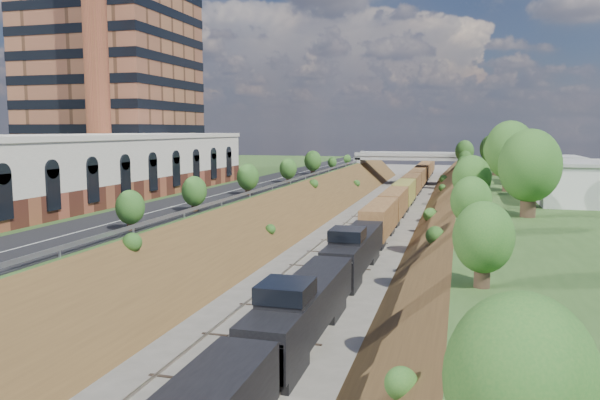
% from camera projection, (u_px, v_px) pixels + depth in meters
% --- Properties ---
extents(platform_left, '(44.00, 180.00, 5.00)m').
position_uv_depth(platform_left, '(137.00, 200.00, 83.10)').
color(platform_left, '#304F20').
rests_on(platform_left, ground).
extents(embankment_left, '(10.00, 180.00, 10.00)m').
position_uv_depth(embankment_left, '(285.00, 224.00, 77.60)').
color(embankment_left, brown).
rests_on(embankment_left, ground).
extents(embankment_right, '(10.00, 180.00, 10.00)m').
position_uv_depth(embankment_right, '(456.00, 232.00, 71.80)').
color(embankment_right, brown).
rests_on(embankment_right, ground).
extents(rail_left_track, '(1.58, 180.00, 0.18)m').
position_uv_depth(rail_left_track, '(347.00, 226.00, 75.38)').
color(rail_left_track, gray).
rests_on(rail_left_track, ground).
extents(rail_right_track, '(1.58, 180.00, 0.18)m').
position_uv_depth(rail_right_track, '(388.00, 228.00, 74.01)').
color(rail_right_track, gray).
rests_on(rail_right_track, ground).
extents(road, '(8.00, 180.00, 0.10)m').
position_uv_depth(road, '(253.00, 186.00, 78.18)').
color(road, black).
rests_on(road, platform_left).
extents(guardrail, '(0.10, 171.00, 0.70)m').
position_uv_depth(guardrail, '(281.00, 183.00, 76.85)').
color(guardrail, '#99999E').
rests_on(guardrail, platform_left).
extents(commercial_building, '(14.30, 62.30, 7.00)m').
position_uv_depth(commercial_building, '(64.00, 169.00, 60.00)').
color(commercial_building, brown).
rests_on(commercial_building, platform_left).
extents(highrise_tower, '(22.00, 22.00, 53.90)m').
position_uv_depth(highrise_tower, '(110.00, 2.00, 93.85)').
color(highrise_tower, brown).
rests_on(highrise_tower, platform_left).
extents(smokestack, '(3.20, 3.20, 40.00)m').
position_uv_depth(smokestack, '(95.00, 35.00, 77.37)').
color(smokestack, brown).
rests_on(smokestack, platform_left).
extents(overpass, '(24.50, 8.30, 7.40)m').
position_uv_depth(overpass, '(410.00, 163.00, 133.46)').
color(overpass, gray).
rests_on(overpass, ground).
extents(white_building_near, '(9.00, 12.00, 4.00)m').
position_uv_depth(white_building_near, '(583.00, 184.00, 60.02)').
color(white_building_near, silver).
rests_on(white_building_near, platform_right).
extents(white_building_far, '(8.00, 10.00, 3.60)m').
position_uv_depth(white_building_far, '(548.00, 171.00, 81.23)').
color(white_building_far, silver).
rests_on(white_building_far, platform_right).
extents(tree_right_large, '(5.25, 5.25, 7.61)m').
position_uv_depth(tree_right_large, '(530.00, 166.00, 49.96)').
color(tree_right_large, '#473323').
rests_on(tree_right_large, platform_right).
extents(tree_left_crest, '(2.45, 2.45, 3.55)m').
position_uv_depth(tree_left_crest, '(98.00, 213.00, 38.68)').
color(tree_left_crest, '#473323').
rests_on(tree_left_crest, platform_left).
extents(freight_train, '(2.72, 169.00, 4.55)m').
position_uv_depth(freight_train, '(404.00, 193.00, 94.15)').
color(freight_train, black).
rests_on(freight_train, ground).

